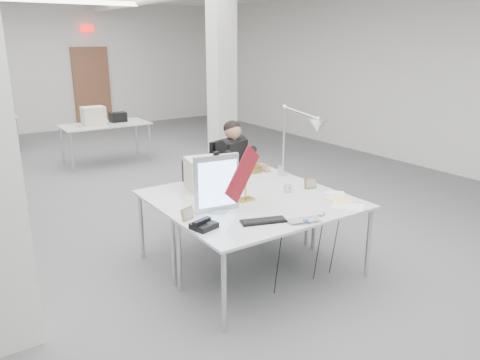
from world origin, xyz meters
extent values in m
cube|color=#545557|center=(0.00, 0.00, -0.01)|extent=(10.00, 14.00, 0.02)
cube|color=silver|center=(0.00, 7.01, 1.60)|extent=(10.00, 0.02, 3.20)
cube|color=silver|center=(5.01, 0.00, 1.60)|extent=(0.02, 14.00, 3.20)
cube|color=white|center=(2.50, 2.50, 1.60)|extent=(0.45, 0.45, 3.20)
cube|color=brown|center=(1.20, 6.94, 1.05)|extent=(0.95, 0.08, 2.10)
cube|color=red|center=(1.20, 6.90, 2.55)|extent=(0.32, 0.06, 0.16)
cube|color=white|center=(0.00, 4.00, 2.98)|extent=(2.80, 0.14, 0.08)
cube|color=silver|center=(0.00, -2.50, 0.74)|extent=(1.80, 0.90, 0.02)
cube|color=silver|center=(0.00, -1.60, 0.74)|extent=(1.80, 0.90, 0.02)
cube|color=silver|center=(0.20, 3.00, 0.74)|extent=(1.60, 0.80, 0.02)
cube|color=#B6B5BA|center=(-0.47, -2.17, 1.02)|extent=(0.43, 0.11, 0.53)
cube|color=maroon|center=(-0.20, -2.21, 1.08)|extent=(0.48, 0.14, 0.53)
cube|color=black|center=(-0.28, -2.65, 0.76)|extent=(0.42, 0.25, 0.02)
imported|color=silver|center=(0.01, -2.88, 0.77)|extent=(0.33, 0.26, 0.02)
ellipsoid|color=#B9BABE|center=(0.26, -2.81, 0.77)|extent=(0.09, 0.06, 0.03)
cube|color=black|center=(-0.78, -2.48, 0.78)|extent=(0.23, 0.22, 0.05)
cube|color=#A68647|center=(-0.80, -2.22, 0.81)|extent=(0.15, 0.08, 0.11)
cube|color=#966540|center=(0.72, -2.15, 0.81)|extent=(0.14, 0.07, 0.11)
cylinder|color=silver|center=(0.44, -2.12, 0.81)|extent=(0.10, 0.06, 0.09)
cube|color=white|center=(0.63, -2.78, 0.76)|extent=(0.33, 0.36, 0.01)
cube|color=#E9D28B|center=(0.70, -2.59, 0.76)|extent=(0.21, 0.28, 0.01)
cube|color=silver|center=(0.82, -2.43, 0.76)|extent=(0.24, 0.23, 0.01)
cube|color=beige|center=(-0.23, -1.51, 0.92)|extent=(0.41, 0.40, 0.33)
camera|label=1|loc=(-2.57, -5.69, 2.29)|focal=35.00mm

